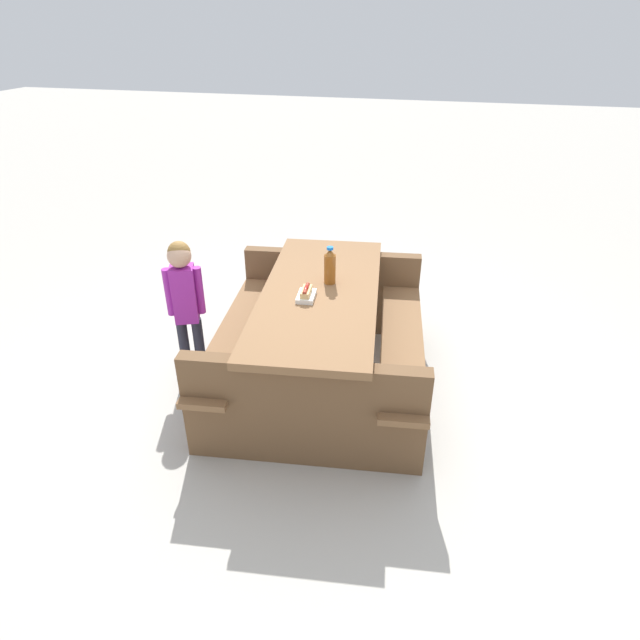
{
  "coord_description": "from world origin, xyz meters",
  "views": [
    {
      "loc": [
        3.06,
        0.77,
        2.33
      ],
      "look_at": [
        0.0,
        0.0,
        0.52
      ],
      "focal_mm": 30.01,
      "sensor_mm": 36.0,
      "label": 1
    }
  ],
  "objects_px": {
    "soda_bottle": "(330,266)",
    "child_in_coat": "(185,294)",
    "picnic_table": "(320,330)",
    "hotdog_tray": "(306,294)"
  },
  "relations": [
    {
      "from": "picnic_table",
      "to": "soda_bottle",
      "type": "distance_m",
      "value": 0.45
    },
    {
      "from": "picnic_table",
      "to": "child_in_coat",
      "type": "xyz_separation_m",
      "value": [
        0.13,
        -0.92,
        0.23
      ]
    },
    {
      "from": "picnic_table",
      "to": "soda_bottle",
      "type": "height_order",
      "value": "soda_bottle"
    },
    {
      "from": "soda_bottle",
      "to": "hotdog_tray",
      "type": "relative_size",
      "value": 1.36
    },
    {
      "from": "hotdog_tray",
      "to": "child_in_coat",
      "type": "bearing_deg",
      "value": -90.01
    },
    {
      "from": "child_in_coat",
      "to": "picnic_table",
      "type": "bearing_deg",
      "value": 98.03
    },
    {
      "from": "child_in_coat",
      "to": "soda_bottle",
      "type": "bearing_deg",
      "value": 105.19
    },
    {
      "from": "picnic_table",
      "to": "child_in_coat",
      "type": "height_order",
      "value": "child_in_coat"
    },
    {
      "from": "soda_bottle",
      "to": "child_in_coat",
      "type": "relative_size",
      "value": 0.25
    },
    {
      "from": "hotdog_tray",
      "to": "soda_bottle",
      "type": "bearing_deg",
      "value": 160.23
    }
  ]
}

